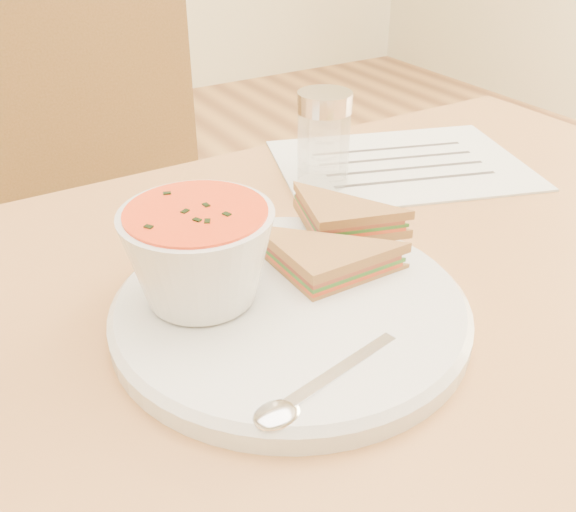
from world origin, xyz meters
TOP-DOWN VIEW (x-y plane):
  - chair_far at (-0.10, 0.62)m, footprint 0.48×0.48m
  - plate at (-0.13, -0.02)m, footprint 0.31×0.31m
  - soup_bowl at (-0.19, 0.02)m, footprint 0.13×0.13m
  - sandwich_half_a at (-0.12, -0.03)m, footprint 0.11×0.11m
  - sandwich_half_b at (-0.07, 0.03)m, footprint 0.12×0.12m
  - spoon at (-0.16, -0.12)m, footprint 0.18×0.07m
  - paper_menu at (0.17, 0.19)m, footprint 0.38×0.32m
  - condiment_shaker at (0.05, 0.20)m, footprint 0.08×0.08m

SIDE VIEW (x-z plane):
  - chair_far at x=-0.10m, z-range 0.00..0.99m
  - paper_menu at x=0.17m, z-range 0.75..0.75m
  - plate at x=-0.13m, z-range 0.75..0.77m
  - spoon at x=-0.16m, z-range 0.77..0.78m
  - sandwich_half_a at x=-0.12m, z-range 0.77..0.80m
  - sandwich_half_b at x=-0.07m, z-range 0.78..0.81m
  - condiment_shaker at x=0.05m, z-range 0.75..0.87m
  - soup_bowl at x=-0.19m, z-range 0.77..0.85m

